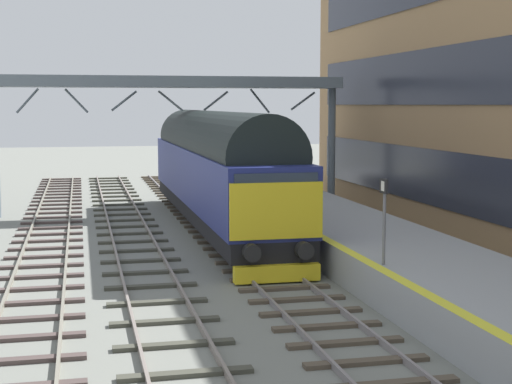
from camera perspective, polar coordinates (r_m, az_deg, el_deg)
ground_plane at (r=24.47m, az=-0.11°, el=-5.22°), size 140.00×140.00×0.00m
track_main at (r=24.46m, az=-0.11°, el=-5.09°), size 2.50×60.00×0.15m
track_adjacent_west at (r=23.96m, az=-8.27°, el=-5.40°), size 2.50×60.00×0.15m
track_adjacent_far_west at (r=23.92m, az=-15.49°, el=-5.59°), size 2.50×60.00×0.15m
station_platform at (r=25.39m, az=7.85°, el=-3.70°), size 4.00×44.00×1.01m
diesel_locomotive at (r=30.82m, az=-2.92°, el=1.86°), size 2.74×19.74×4.68m
platform_number_sign at (r=19.34m, az=9.36°, el=-1.18°), size 0.10×0.44×2.13m
waiting_passenger at (r=28.36m, az=4.11°, el=0.45°), size 0.40×0.50×1.64m
overhead_footbridge at (r=35.70m, az=-6.29°, el=7.58°), size 15.77×2.00×6.20m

